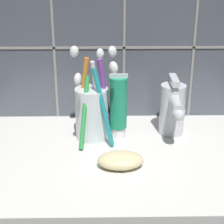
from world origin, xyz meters
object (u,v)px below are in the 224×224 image
(toothbrush_cup, at_px, (92,110))
(toothpaste_tube, at_px, (120,107))
(sink_faucet, at_px, (173,108))
(soap_bar, at_px, (122,160))

(toothbrush_cup, height_order, toothpaste_tube, toothbrush_cup)
(toothbrush_cup, height_order, sink_faucet, toothbrush_cup)
(toothbrush_cup, height_order, soap_bar, toothbrush_cup)
(toothpaste_tube, xyz_separation_m, soap_bar, (-0.00, -0.12, -0.05))
(sink_faucet, bearing_deg, toothbrush_cup, -84.62)
(toothpaste_tube, height_order, soap_bar, toothpaste_tube)
(sink_faucet, bearing_deg, toothpaste_tube, -83.30)
(toothbrush_cup, distance_m, toothpaste_tube, 0.06)
(toothpaste_tube, xyz_separation_m, sink_faucet, (0.11, 0.01, -0.01))
(toothpaste_tube, bearing_deg, soap_bar, -90.52)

